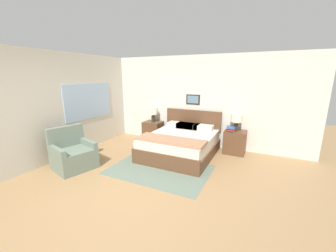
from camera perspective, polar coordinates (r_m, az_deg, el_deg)
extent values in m
plane|color=#99754C|center=(3.92, -14.22, -18.03)|extent=(16.00, 16.00, 0.00)
cube|color=beige|center=(6.25, 4.82, 7.03)|extent=(6.98, 0.06, 2.60)
cube|color=black|center=(6.11, 6.93, 7.32)|extent=(0.41, 0.02, 0.28)
cube|color=slate|center=(6.10, 6.89, 7.30)|extent=(0.34, 0.00, 0.22)
cube|color=beige|center=(6.19, -21.88, 6.01)|extent=(0.06, 5.66, 2.60)
cube|color=#9EBCDB|center=(6.21, -21.04, 6.43)|extent=(0.02, 1.63, 0.97)
cube|color=slate|center=(4.69, -2.37, -11.95)|extent=(2.17, 1.48, 0.01)
cube|color=brown|center=(5.44, 3.40, -6.61)|extent=(1.67, 1.97, 0.28)
cube|color=brown|center=(4.57, -1.21, -8.30)|extent=(1.67, 0.06, 0.08)
cube|color=beige|center=(5.35, 3.44, -3.84)|extent=(1.60, 1.89, 0.27)
cube|color=brown|center=(6.12, 6.92, 2.09)|extent=(1.67, 0.06, 0.50)
cube|color=#9E7051|center=(4.77, 0.67, -3.97)|extent=(1.64, 0.55, 0.06)
cube|color=beige|center=(6.09, 2.60, 0.39)|extent=(0.52, 0.32, 0.14)
cube|color=beige|center=(5.83, 9.85, -0.43)|extent=(0.52, 0.32, 0.14)
cube|color=gray|center=(5.94, 6.14, -0.01)|extent=(0.52, 0.32, 0.14)
cube|color=gray|center=(5.99, 5.02, 0.12)|extent=(0.52, 0.32, 0.14)
cube|color=slate|center=(5.12, -24.53, -8.28)|extent=(0.93, 0.96, 0.45)
cube|color=slate|center=(5.25, -26.49, -2.60)|extent=(0.32, 0.80, 0.48)
cube|color=slate|center=(5.16, -21.37, -4.34)|extent=(0.75, 0.29, 0.14)
cube|color=slate|center=(4.90, -28.56, -6.05)|extent=(0.75, 0.29, 0.14)
cube|color=brown|center=(6.57, -4.18, -1.44)|extent=(0.55, 0.47, 0.62)
sphere|color=#332D28|center=(6.32, -5.32, -0.46)|extent=(0.02, 0.02, 0.02)
cube|color=brown|center=(5.78, 18.00, -4.27)|extent=(0.55, 0.47, 0.62)
sphere|color=#332D28|center=(5.50, 17.76, -3.30)|extent=(0.02, 0.02, 0.02)
cylinder|color=#2D2823|center=(6.49, -4.11, 2.02)|extent=(0.11, 0.11, 0.19)
cylinder|color=#2D2823|center=(6.47, -4.13, 3.08)|extent=(0.02, 0.02, 0.06)
cylinder|color=beige|center=(6.44, -4.15, 4.24)|extent=(0.29, 0.29, 0.21)
cylinder|color=#2D2823|center=(5.70, 18.32, -0.36)|extent=(0.11, 0.11, 0.19)
cylinder|color=#2D2823|center=(5.67, 18.41, 0.84)|extent=(0.02, 0.02, 0.06)
cylinder|color=beige|center=(5.64, 18.52, 2.15)|extent=(0.29, 0.29, 0.21)
cube|color=#4C7551|center=(5.67, 16.94, -1.18)|extent=(0.22, 0.23, 0.02)
cube|color=#B7332D|center=(5.66, 16.96, -0.94)|extent=(0.27, 0.31, 0.02)
cube|color=#B7332D|center=(5.65, 16.98, -0.68)|extent=(0.18, 0.21, 0.03)
cube|color=#335693|center=(5.65, 17.00, -0.36)|extent=(0.23, 0.30, 0.04)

